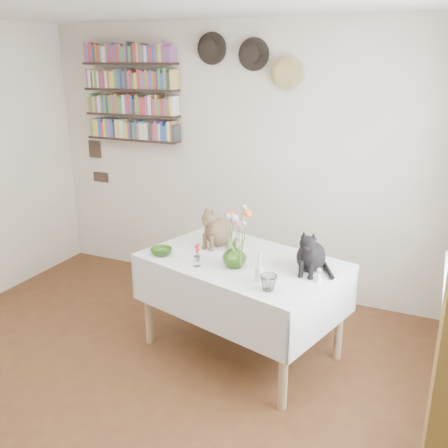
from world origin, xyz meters
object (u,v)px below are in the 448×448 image
at_px(black_cat, 312,249).
at_px(flower_vase, 234,255).
at_px(tabby_cat, 219,225).
at_px(dining_table, 242,283).
at_px(bookshelf_unit, 131,94).

xyz_separation_m(black_cat, flower_vase, (-0.51, -0.15, -0.07)).
xyz_separation_m(tabby_cat, flower_vase, (0.29, -0.36, -0.08)).
bearing_deg(dining_table, flower_vase, -88.86).
height_order(tabby_cat, black_cat, tabby_cat).
bearing_deg(dining_table, tabby_cat, 142.96).
bearing_deg(black_cat, flower_vase, -164.05).
bearing_deg(flower_vase, bookshelf_unit, 143.32).
bearing_deg(dining_table, bookshelf_unit, 146.85).
height_order(dining_table, black_cat, black_cat).
distance_m(black_cat, bookshelf_unit, 2.53).
bearing_deg(tabby_cat, bookshelf_unit, 162.65).
bearing_deg(bookshelf_unit, black_cat, -26.29).
bearing_deg(bookshelf_unit, dining_table, -33.15).
bearing_deg(black_cat, bookshelf_unit, 152.97).
relative_size(tabby_cat, black_cat, 1.03).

